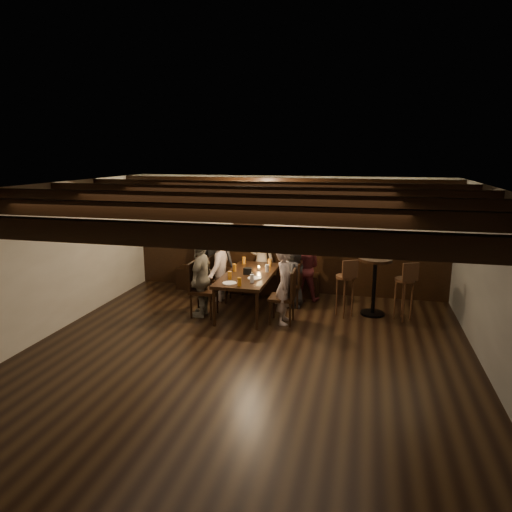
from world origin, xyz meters
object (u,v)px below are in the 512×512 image
(chair_right_far, at_px, (283,307))
(chair_right_near, at_px, (291,293))
(person_left_far, at_px, (201,278))
(person_right_far, at_px, (285,285))
(person_bench_centre, at_px, (262,262))
(person_bench_left, at_px, (217,260))
(chair_left_far, at_px, (203,300))
(high_top_table, at_px, (375,278))
(person_left_near, at_px, (217,265))
(bar_stool_left, at_px, (345,295))
(person_bench_right, at_px, (305,268))
(person_right_near, at_px, (293,275))
(bar_stool_right, at_px, (404,298))
(dining_table, at_px, (249,277))
(chair_left_near, at_px, (219,287))

(chair_right_far, bearing_deg, chair_right_near, 0.09)
(person_left_far, bearing_deg, person_right_far, 90.00)
(person_bench_centre, bearing_deg, person_bench_left, 9.46)
(chair_left_far, bearing_deg, high_top_table, 104.81)
(person_left_near, height_order, bar_stool_left, person_left_near)
(person_bench_right, relative_size, person_right_near, 1.06)
(person_bench_centre, xyz_separation_m, person_left_far, (-0.75, -1.50, 0.01))
(person_right_near, distance_m, bar_stool_right, 2.01)
(chair_right_near, bearing_deg, person_bench_left, 74.46)
(person_bench_right, xyz_separation_m, person_left_far, (-1.65, -1.35, 0.05))
(chair_left_far, xyz_separation_m, high_top_table, (2.95, 0.78, 0.38))
(chair_right_near, bearing_deg, chair_left_far, 122.03)
(person_bench_right, xyz_separation_m, person_right_near, (-0.15, -0.45, -0.04))
(dining_table, relative_size, person_bench_left, 1.35)
(chair_left_far, height_order, person_bench_left, person_bench_left)
(chair_left_near, xyz_separation_m, person_bench_centre, (0.72, 0.60, 0.41))
(dining_table, xyz_separation_m, person_bench_right, (0.90, 0.90, -0.00))
(chair_left_near, distance_m, chair_right_near, 1.44)
(person_right_near, bearing_deg, bar_stool_right, -97.97)
(person_left_near, distance_m, bar_stool_right, 3.50)
(person_right_far, bearing_deg, person_bench_centre, 26.57)
(person_bench_centre, height_order, person_bench_right, person_bench_centre)
(person_left_near, bearing_deg, bar_stool_right, 85.45)
(person_right_near, bearing_deg, bar_stool_left, -108.44)
(high_top_table, bearing_deg, person_bench_left, 169.67)
(person_left_near, bearing_deg, person_left_far, -0.00)
(chair_right_far, xyz_separation_m, person_right_near, (0.03, 0.90, 0.32))
(person_bench_right, height_order, person_right_far, person_right_far)
(person_right_far, relative_size, bar_stool_left, 1.26)
(person_bench_right, distance_m, bar_stool_right, 1.98)
(person_left_near, height_order, person_left_far, person_left_near)
(chair_right_far, relative_size, bar_stool_left, 0.88)
(chair_left_far, xyz_separation_m, chair_right_near, (1.44, 0.90, -0.04))
(person_bench_right, relative_size, person_left_far, 0.93)
(person_left_near, bearing_deg, chair_right_near, 90.00)
(chair_left_near, distance_m, person_bench_left, 0.65)
(chair_left_near, relative_size, chair_right_far, 0.94)
(chair_left_near, bearing_deg, bar_stool_left, 82.41)
(chair_left_near, xyz_separation_m, person_right_near, (1.47, 0.00, 0.34))
(chair_right_far, distance_m, person_bench_right, 1.41)
(bar_stool_left, bearing_deg, chair_left_near, 142.11)
(person_bench_centre, xyz_separation_m, person_right_far, (0.75, -1.50, -0.02))
(person_bench_centre, xyz_separation_m, person_left_near, (-0.75, -0.60, 0.03))
(high_top_table, distance_m, bar_stool_left, 0.61)
(chair_right_near, distance_m, person_right_near, 0.35)
(chair_right_near, bearing_deg, chair_left_near, 90.00)
(chair_right_far, relative_size, person_right_near, 0.76)
(person_left_far, distance_m, high_top_table, 3.08)
(chair_left_near, height_order, chair_right_far, chair_right_far)
(bar_stool_left, distance_m, bar_stool_right, 1.00)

